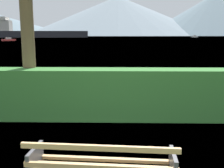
# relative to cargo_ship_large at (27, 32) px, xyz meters

# --- Properties ---
(water_surface) EXTENTS (620.00, 620.00, 0.00)m
(water_surface) POSITION_rel_cargo_ship_large_xyz_m (67.35, 108.13, -4.17)
(water_surface) COLOR #6B8EA3
(water_surface) RESTS_ON ground_plane
(hedge_row) EXTENTS (7.17, 0.76, 1.27)m
(hedge_row) POSITION_rel_cargo_ship_large_xyz_m (67.35, -196.56, -3.54)
(hedge_row) COLOR #387A33
(hedge_row) RESTS_ON ground_plane
(cargo_ship_large) EXTENTS (78.23, 18.82, 14.92)m
(cargo_ship_large) POSITION_rel_cargo_ship_large_xyz_m (0.00, 0.00, 0.00)
(cargo_ship_large) COLOR #232328
(cargo_ship_large) RESTS_ON water_surface
(fishing_boat_near) EXTENTS (5.95, 4.67, 1.67)m
(fishing_boat_near) POSITION_rel_cargo_ship_large_xyz_m (127.41, 12.49, -3.59)
(fishing_boat_near) COLOR silver
(fishing_boat_near) RESTS_ON water_surface
(sailboat_mid) EXTENTS (4.07, 4.26, 1.23)m
(sailboat_mid) POSITION_rel_cargo_ship_large_xyz_m (30.60, -111.81, -3.74)
(sailboat_mid) COLOR #B2332D
(sailboat_mid) RESTS_ON water_surface
(distant_hills) EXTENTS (751.77, 378.25, 79.33)m
(distant_hills) POSITION_rel_cargo_ship_large_xyz_m (51.65, 357.11, 31.60)
(distant_hills) COLOR slate
(distant_hills) RESTS_ON ground_plane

